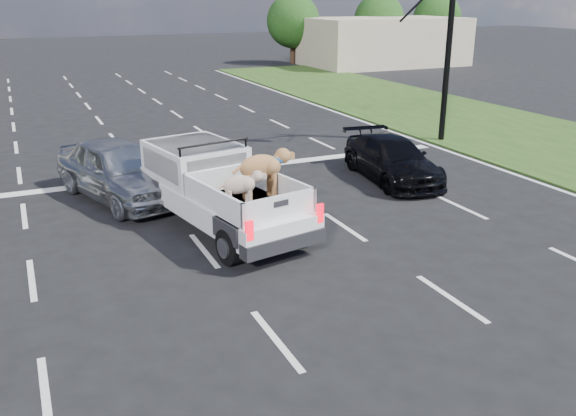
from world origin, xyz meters
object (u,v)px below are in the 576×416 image
pickup_truck (217,187)px  traffic_signal (395,12)px  silver_sedan (119,170)px  black_coupe (392,159)px

pickup_truck → traffic_signal: bearing=21.1°
silver_sedan → black_coupe: silver_sedan is taller
pickup_truck → silver_sedan: pickup_truck is taller
silver_sedan → black_coupe: bearing=-27.9°
pickup_truck → silver_sedan: bearing=109.7°
silver_sedan → traffic_signal: bearing=-5.3°
traffic_signal → pickup_truck: traffic_signal is taller
black_coupe → pickup_truck: bearing=-158.1°
traffic_signal → black_coupe: 5.85m
pickup_truck → silver_sedan: (-1.79, 3.02, -0.15)m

